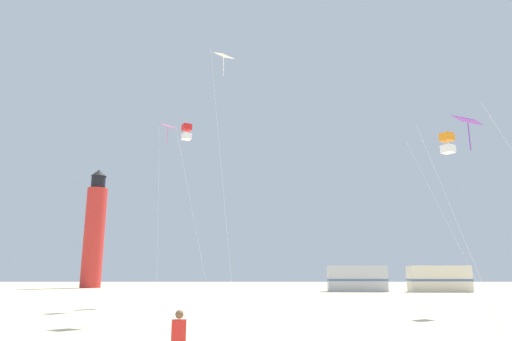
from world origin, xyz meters
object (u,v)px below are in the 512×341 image
lighthouse_distant (95,231)px  kite_flyer_standing (180,334)px  kite_box_orange (448,143)px  kite_diamond_violet (468,127)px  kite_diamond_rainbow (168,134)px  kite_box_scarlet (187,132)px  rv_van_cream (440,279)px  rv_van_silver (358,279)px  kite_diamond_white (224,67)px

lighthouse_distant → kite_flyer_standing: bearing=-68.2°
kite_box_orange → kite_flyer_standing: bearing=-134.2°
kite_diamond_violet → lighthouse_distant: (-31.10, 47.77, 0.37)m
kite_diamond_rainbow → kite_flyer_standing: bearing=-76.7°
kite_box_scarlet → rv_van_cream: bearing=37.6°
kite_diamond_rainbow → rv_van_silver: (17.11, 23.00, -9.61)m
kite_flyer_standing → rv_van_cream: bearing=-126.5°
kite_box_scarlet → rv_van_cream: 33.31m
kite_diamond_rainbow → rv_van_silver: 30.23m
rv_van_silver → kite_flyer_standing: bearing=-103.6°
kite_box_scarlet → rv_van_cream: kite_box_scarlet is taller
kite_diamond_white → lighthouse_distant: size_ratio=0.83×
kite_flyer_standing → kite_diamond_violet: bearing=-160.0°
kite_diamond_rainbow → lighthouse_distant: 39.81m
rv_van_cream → kite_diamond_violet: bearing=-107.3°
kite_box_scarlet → rv_van_cream: size_ratio=1.93×
rv_van_silver → kite_box_orange: bearing=-86.7°
kite_diamond_white → rv_van_cream: kite_diamond_white is taller
kite_diamond_rainbow → rv_van_cream: size_ratio=1.80×
kite_diamond_rainbow → rv_van_cream: bearing=40.5°
kite_diamond_violet → kite_diamond_white: size_ratio=0.57×
kite_box_scarlet → kite_flyer_standing: bearing=-80.9°
kite_box_orange → rv_van_silver: size_ratio=1.47×
kite_diamond_white → rv_van_cream: bearing=52.0°
kite_box_orange → rv_van_silver: (0.51, 27.23, -7.70)m
kite_diamond_violet → kite_diamond_white: 12.90m
kite_diamond_white → rv_van_cream: 37.16m
kite_diamond_violet → rv_van_cream: kite_diamond_violet is taller
kite_diamond_violet → kite_diamond_white: (-9.88, 6.20, 5.50)m
kite_diamond_white → kite_diamond_violet: bearing=-32.1°
rv_van_cream → rv_van_silver: bearing=175.8°
kite_box_orange → kite_diamond_violet: 8.32m
kite_diamond_violet → kite_box_scarlet: (-13.14, 14.72, 4.50)m
rv_van_silver → rv_van_cream: bearing=-1.7°
kite_box_orange → kite_box_scarlet: kite_box_scarlet is taller
kite_diamond_violet → kite_diamond_rainbow: size_ratio=0.68×
kite_flyer_standing → kite_diamond_violet: size_ratio=0.15×
kite_diamond_violet → kite_diamond_rainbow: (-13.99, 11.96, 3.53)m
kite_diamond_rainbow → kite_box_scarlet: 3.05m
kite_diamond_violet → rv_van_silver: size_ratio=1.21×
kite_box_orange → kite_diamond_rainbow: kite_diamond_rainbow is taller
kite_box_scarlet → kite_diamond_white: (3.26, -8.52, 1.00)m
kite_box_orange → kite_diamond_violet: kite_box_orange is taller
kite_box_orange → kite_box_scarlet: 17.47m
lighthouse_distant → rv_van_silver: 37.10m
kite_box_orange → kite_diamond_rainbow: 17.23m
kite_box_orange → rv_van_silver: bearing=88.9°
kite_diamond_rainbow → kite_diamond_white: size_ratio=0.84×
kite_box_scarlet → kite_diamond_white: kite_diamond_white is taller
kite_flyer_standing → kite_diamond_white: 16.79m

